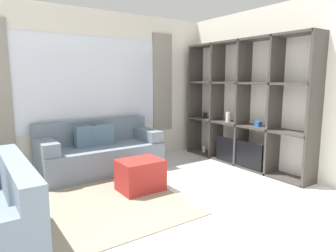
% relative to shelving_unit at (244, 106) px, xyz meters
% --- Properties ---
extents(wall_back, '(5.91, 0.11, 2.70)m').
position_rel_shelving_unit_xyz_m(wall_back, '(-2.20, 1.54, 0.30)').
color(wall_back, silver).
rests_on(wall_back, ground_plane).
extents(wall_right, '(0.07, 4.55, 2.70)m').
position_rel_shelving_unit_xyz_m(wall_right, '(0.19, -0.17, 0.30)').
color(wall_right, silver).
rests_on(wall_right, ground_plane).
extents(area_rug, '(2.29, 2.21, 0.01)m').
position_rel_shelving_unit_xyz_m(area_rug, '(-2.96, -0.08, -1.05)').
color(area_rug, gray).
rests_on(area_rug, ground_plane).
extents(shelving_unit, '(0.38, 2.62, 2.19)m').
position_rel_shelving_unit_xyz_m(shelving_unit, '(0.00, 0.00, 0.00)').
color(shelving_unit, silver).
rests_on(shelving_unit, ground_plane).
extents(couch_main, '(1.95, 0.85, 0.84)m').
position_rel_shelving_unit_xyz_m(couch_main, '(-2.26, 1.07, -0.74)').
color(couch_main, slate).
rests_on(couch_main, ground_plane).
extents(ottoman, '(0.58, 0.45, 0.44)m').
position_rel_shelving_unit_xyz_m(ottoman, '(-2.14, -0.08, -0.84)').
color(ottoman, '#A82823').
rests_on(ottoman, ground_plane).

